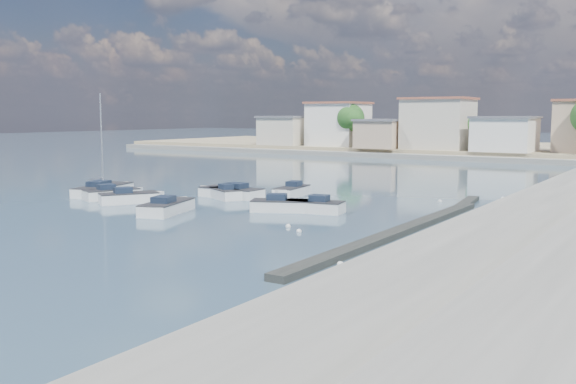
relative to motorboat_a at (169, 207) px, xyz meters
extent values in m
plane|color=#294252|center=(10.26, 31.04, -0.38)|extent=(400.00, 400.00, 0.00)
cube|color=slate|center=(24.41, 4.04, 0.52)|extent=(4.17, 90.00, 2.86)
cube|color=slate|center=(24.26, -4.96, 0.02)|extent=(5.31, 3.50, 1.94)
cube|color=black|center=(17.26, 1.04, -0.20)|extent=(1.00, 26.00, 0.35)
cube|color=black|center=(16.76, 15.04, -0.23)|extent=(2.00, 8.05, 0.30)
cube|color=gray|center=(10.26, 83.04, 0.32)|extent=(160.00, 40.00, 1.40)
cube|color=slate|center=(10.26, 62.04, 0.02)|extent=(160.00, 2.50, 0.80)
cube|color=beige|center=(-33.74, 67.04, 3.52)|extent=(8.00, 8.00, 5.00)
cube|color=#595960|center=(-33.74, 67.04, 6.20)|extent=(8.48, 8.48, 0.35)
cube|color=white|center=(-23.74, 69.04, 4.77)|extent=(9.00, 9.00, 7.50)
cube|color=#99513D|center=(-23.74, 69.04, 8.70)|extent=(9.54, 9.54, 0.35)
cube|color=tan|center=(-13.74, 66.04, 3.27)|extent=(7.00, 8.00, 4.50)
cube|color=#595960|center=(-13.74, 66.04, 5.70)|extent=(7.42, 8.48, 0.35)
cube|color=beige|center=(-4.74, 68.04, 5.02)|extent=(10.00, 9.00, 8.00)
cube|color=#99513D|center=(-4.74, 68.04, 9.20)|extent=(10.60, 9.54, 0.35)
cube|color=white|center=(6.26, 67.04, 3.52)|extent=(8.50, 8.50, 5.00)
cube|color=#595960|center=(6.26, 67.04, 6.20)|extent=(9.01, 9.01, 0.35)
cylinder|color=#38281E|center=(-19.74, 66.04, 2.71)|extent=(0.44, 0.44, 3.38)
sphere|color=#194216|center=(-19.74, 66.04, 6.05)|extent=(4.80, 4.80, 4.80)
sphere|color=#194216|center=(-18.84, 65.44, 5.82)|extent=(3.60, 3.60, 3.60)
sphere|color=#194216|center=(-20.49, 66.49, 6.20)|extent=(3.30, 3.30, 3.30)
cylinder|color=#38281E|center=(-1.74, 69.04, 2.48)|extent=(0.44, 0.44, 2.93)
sphere|color=#194216|center=(-1.74, 69.04, 5.38)|extent=(4.16, 4.16, 4.16)
sphere|color=#194216|center=(-0.96, 68.52, 5.18)|extent=(3.12, 3.12, 3.12)
sphere|color=#194216|center=(-2.39, 69.43, 5.51)|extent=(2.86, 2.86, 2.86)
cube|color=white|center=(0.09, -0.27, -0.08)|extent=(3.55, 5.62, 1.00)
cube|color=white|center=(-0.60, 1.87, -0.08)|extent=(1.96, 1.96, 1.00)
cube|color=#262628|center=(0.09, -0.27, 0.42)|extent=(3.59, 5.64, 0.08)
cube|color=#192335|center=(0.25, -0.77, 0.66)|extent=(1.69, 1.89, 0.48)
cube|color=white|center=(-6.11, 1.92, -0.08)|extent=(3.93, 4.80, 1.00)
cube|color=white|center=(-5.09, 3.56, -0.08)|extent=(1.55, 1.55, 1.00)
cube|color=#262628|center=(-6.11, 1.92, 0.42)|extent=(3.96, 4.82, 0.08)
cube|color=#192335|center=(-6.35, 1.54, 0.66)|extent=(1.68, 1.75, 0.48)
cube|color=white|center=(-1.46, 9.11, -0.08)|extent=(5.65, 2.24, 1.00)
cube|color=white|center=(-3.88, 9.16, -0.08)|extent=(2.13, 2.13, 1.00)
cube|color=#262628|center=(-1.46, 9.11, 0.42)|extent=(5.65, 2.29, 0.08)
cube|color=#192335|center=(-0.90, 9.10, 0.66)|extent=(1.71, 1.35, 0.48)
cube|color=white|center=(8.66, 5.75, -0.08)|extent=(4.55, 2.48, 1.00)
cube|color=white|center=(6.85, 5.43, -0.08)|extent=(1.74, 1.74, 1.00)
cube|color=#262628|center=(8.66, 5.75, 0.42)|extent=(4.55, 2.52, 0.08)
cube|color=#192335|center=(9.09, 5.82, 0.66)|extent=(1.46, 1.30, 0.48)
cube|color=white|center=(-9.13, 2.83, -0.08)|extent=(3.25, 4.72, 1.00)
cube|color=white|center=(-8.43, 4.58, -0.08)|extent=(1.61, 1.61, 1.00)
cube|color=#262628|center=(-9.13, 2.83, 0.42)|extent=(3.28, 4.74, 0.08)
cube|color=#192335|center=(-9.30, 2.43, 0.66)|extent=(1.49, 1.62, 0.48)
cube|color=white|center=(-1.48, 8.20, -0.08)|extent=(4.12, 3.16, 1.00)
cube|color=white|center=(-2.93, 8.97, -0.08)|extent=(1.36, 1.36, 1.00)
cube|color=#262628|center=(-1.48, 8.20, 0.42)|extent=(4.13, 3.18, 0.08)
cube|color=#192335|center=(-1.14, 8.02, 0.66)|extent=(1.46, 1.38, 0.48)
cube|color=white|center=(2.41, 12.60, -0.08)|extent=(2.31, 4.64, 1.00)
cube|color=white|center=(2.69, 10.70, -0.08)|extent=(1.66, 1.66, 1.00)
cube|color=#262628|center=(2.41, 12.60, 0.42)|extent=(2.35, 4.65, 0.08)
cube|color=#192335|center=(2.35, 13.04, 0.66)|extent=(1.23, 1.47, 0.48)
cube|color=white|center=(6.58, 4.93, -0.08)|extent=(4.91, 3.57, 1.00)
cube|color=white|center=(8.36, 5.76, -0.08)|extent=(1.63, 1.63, 1.00)
cube|color=#262628|center=(6.58, 4.93, 0.42)|extent=(4.92, 3.61, 0.08)
cube|color=#192335|center=(6.17, 4.73, 0.66)|extent=(1.72, 1.59, 0.48)
cube|color=white|center=(-12.04, 4.49, -0.08)|extent=(3.85, 6.87, 1.00)
cube|color=white|center=(-12.81, 7.25, -0.08)|extent=(2.10, 2.10, 1.00)
cube|color=#262628|center=(-12.04, 4.49, 0.42)|extent=(3.89, 6.89, 0.08)
cube|color=#192335|center=(-11.86, 3.86, 0.66)|extent=(1.83, 2.25, 0.48)
cylinder|color=silver|center=(-12.04, 4.49, 4.42)|extent=(0.12, 0.12, 8.00)
cylinder|color=silver|center=(-11.72, 3.33, 1.12)|extent=(0.72, 2.33, 0.08)
sphere|color=white|center=(11.97, -1.53, -0.33)|extent=(0.32, 0.32, 0.32)
sphere|color=white|center=(10.49, -0.43, -0.33)|extent=(0.32, 0.32, 0.32)
sphere|color=white|center=(18.10, -7.70, -0.33)|extent=(0.32, 0.32, 0.32)
sphere|color=white|center=(19.89, 7.09, -0.33)|extent=(0.32, 0.32, 0.32)
sphere|color=white|center=(14.43, 15.88, -0.33)|extent=(0.32, 0.32, 0.32)
sphere|color=white|center=(18.19, 20.52, -0.33)|extent=(0.32, 0.32, 0.32)
camera|label=1|loc=(31.92, -33.47, 6.60)|focal=40.00mm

